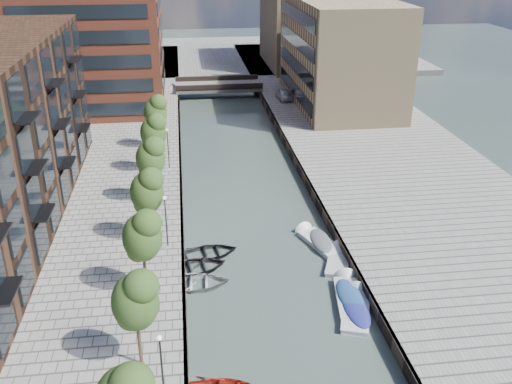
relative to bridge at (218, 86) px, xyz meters
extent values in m
plane|color=#38473F|center=(0.00, -32.00, -1.39)|extent=(300.00, 300.00, 0.00)
cube|color=gray|center=(16.00, -32.00, -0.89)|extent=(20.00, 140.00, 1.00)
cube|color=#332823|center=(-6.10, -32.00, -0.89)|extent=(0.25, 140.00, 1.00)
cube|color=#332823|center=(6.10, -32.00, -0.89)|extent=(0.25, 140.00, 1.00)
cube|color=gray|center=(0.00, 28.00, -0.89)|extent=(80.00, 40.00, 1.00)
cube|color=tan|center=(16.00, -10.00, 6.61)|extent=(12.00, 25.00, 14.00)
cube|color=tan|center=(16.00, 16.00, 7.61)|extent=(12.00, 20.00, 16.00)
cube|color=gray|center=(0.00, 0.00, -0.09)|extent=(13.00, 6.00, 0.60)
cube|color=#332823|center=(0.00, -2.80, 0.51)|extent=(13.00, 0.40, 0.80)
cube|color=#332823|center=(0.00, 2.80, 0.51)|extent=(13.00, 0.40, 0.80)
cylinder|color=#382619|center=(-8.50, -61.00, 1.21)|extent=(0.20, 0.20, 3.20)
ellipsoid|color=#2A481B|center=(-8.50, -61.00, 3.93)|extent=(2.50, 2.50, 3.25)
cylinder|color=#382619|center=(-8.50, -54.00, 1.21)|extent=(0.20, 0.20, 3.20)
ellipsoid|color=#2A481B|center=(-8.50, -54.00, 3.93)|extent=(2.50, 2.50, 3.25)
cylinder|color=#382619|center=(-8.50, -47.00, 1.21)|extent=(0.20, 0.20, 3.20)
ellipsoid|color=#2A481B|center=(-8.50, -47.00, 3.93)|extent=(2.50, 2.50, 3.25)
cylinder|color=#382619|center=(-8.50, -40.00, 1.21)|extent=(0.20, 0.20, 3.20)
ellipsoid|color=#2A481B|center=(-8.50, -40.00, 3.93)|extent=(2.50, 2.50, 3.25)
cylinder|color=#382619|center=(-8.50, -33.00, 1.21)|extent=(0.20, 0.20, 3.20)
ellipsoid|color=#2A481B|center=(-8.50, -33.00, 3.93)|extent=(2.50, 2.50, 3.25)
cylinder|color=#382619|center=(-8.50, -26.00, 1.21)|extent=(0.20, 0.20, 3.20)
ellipsoid|color=#2A481B|center=(-8.50, -26.00, 3.93)|extent=(2.50, 2.50, 3.25)
cylinder|color=black|center=(-7.20, -64.00, 1.61)|extent=(0.10, 0.10, 4.00)
sphere|color=#FFF2CC|center=(-7.20, -64.00, 3.61)|extent=(0.24, 0.24, 0.24)
cylinder|color=black|center=(-7.20, -48.00, 1.61)|extent=(0.10, 0.10, 4.00)
sphere|color=#FFF2CC|center=(-7.20, -48.00, 3.61)|extent=(0.24, 0.24, 0.24)
cylinder|color=black|center=(-7.20, -32.00, 1.61)|extent=(0.10, 0.10, 4.00)
sphere|color=#FFF2CC|center=(-7.20, -32.00, 3.61)|extent=(0.24, 0.24, 0.24)
imported|color=#242326|center=(-5.30, -50.19, -1.39)|extent=(5.39, 4.31, 1.00)
imported|color=#AEADAC|center=(-5.32, -52.28, -1.39)|extent=(4.90, 3.54, 1.00)
imported|color=black|center=(-4.12, -48.16, -1.39)|extent=(5.01, 3.98, 0.93)
cube|color=silver|center=(4.88, -56.99, -1.34)|extent=(2.98, 4.74, 0.63)
cube|color=silver|center=(4.88, -56.99, -1.00)|extent=(3.09, 4.85, 0.10)
cone|color=silver|center=(5.59, -54.88, -1.29)|extent=(1.83, 1.35, 1.64)
ellipsoid|color=navy|center=(4.88, -56.99, -0.96)|extent=(2.77, 4.34, 0.54)
cube|color=beige|center=(5.40, -50.77, -1.35)|extent=(2.86, 4.38, 0.58)
cube|color=beige|center=(5.40, -50.77, -1.03)|extent=(2.96, 4.49, 0.09)
cone|color=beige|center=(6.12, -48.85, -1.30)|extent=(1.70, 1.29, 1.52)
cube|color=silver|center=(4.92, -55.55, -1.34)|extent=(2.46, 4.91, 0.66)
cube|color=silver|center=(4.92, -55.55, -0.98)|extent=(2.55, 5.03, 0.10)
cone|color=silver|center=(5.30, -53.23, -1.29)|extent=(1.86, 1.18, 1.74)
ellipsoid|color=navy|center=(4.92, -55.55, -0.93)|extent=(2.29, 4.50, 0.57)
cube|color=white|center=(4.76, -47.75, -1.34)|extent=(2.97, 4.65, 0.62)
cube|color=white|center=(4.76, -47.75, -1.01)|extent=(3.07, 4.77, 0.09)
cone|color=white|center=(4.03, -45.69, -1.30)|extent=(1.81, 1.34, 1.61)
ellipsoid|color=#4F5356|center=(4.76, -47.75, -0.96)|extent=(2.76, 4.26, 0.53)
imported|color=silver|center=(8.87, -7.65, 0.35)|extent=(2.12, 4.50, 1.49)
camera|label=1|loc=(-5.47, -86.26, 21.12)|focal=40.00mm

